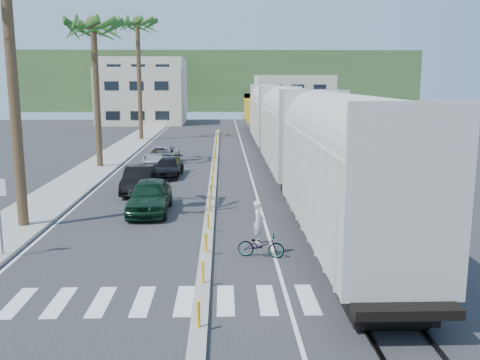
% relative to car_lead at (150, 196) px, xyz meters
% --- Properties ---
extents(ground, '(140.00, 140.00, 0.00)m').
position_rel_car_lead_xyz_m(ground, '(2.90, -8.62, -0.81)').
color(ground, '#28282B').
rests_on(ground, ground).
extents(sidewalk, '(3.00, 90.00, 0.15)m').
position_rel_car_lead_xyz_m(sidewalk, '(-5.60, 16.38, -0.74)').
color(sidewalk, gray).
rests_on(sidewalk, ground).
extents(rails, '(1.56, 100.00, 0.06)m').
position_rel_car_lead_xyz_m(rails, '(7.90, 19.38, -0.78)').
color(rails, black).
rests_on(rails, ground).
extents(median, '(0.45, 60.00, 0.85)m').
position_rel_car_lead_xyz_m(median, '(2.90, 11.34, -0.73)').
color(median, gray).
rests_on(median, ground).
extents(crosswalk, '(14.00, 2.20, 0.01)m').
position_rel_car_lead_xyz_m(crosswalk, '(2.90, -10.62, -0.81)').
color(crosswalk, silver).
rests_on(crosswalk, ground).
extents(lane_markings, '(9.42, 90.00, 0.01)m').
position_rel_car_lead_xyz_m(lane_markings, '(0.75, 16.38, -0.81)').
color(lane_markings, silver).
rests_on(lane_markings, ground).
extents(freight_train, '(3.00, 60.94, 5.85)m').
position_rel_car_lead_xyz_m(freight_train, '(7.90, 13.96, 2.09)').
color(freight_train, '#BAB7AA').
rests_on(freight_train, ground).
extents(palm_trees, '(3.50, 37.20, 13.75)m').
position_rel_car_lead_xyz_m(palm_trees, '(-5.20, 14.08, 9.99)').
color(palm_trees, brown).
rests_on(palm_trees, ground).
extents(buildings, '(38.00, 27.00, 10.00)m').
position_rel_car_lead_xyz_m(buildings, '(-3.52, 63.04, 3.55)').
color(buildings, beige).
rests_on(buildings, ground).
extents(hillside, '(80.00, 20.00, 12.00)m').
position_rel_car_lead_xyz_m(hillside, '(2.90, 91.38, 5.19)').
color(hillside, '#385628').
rests_on(hillside, ground).
extents(car_lead, '(1.99, 4.80, 1.63)m').
position_rel_car_lead_xyz_m(car_lead, '(0.00, 0.00, 0.00)').
color(car_lead, black).
rests_on(car_lead, ground).
extents(car_second, '(1.59, 4.43, 1.45)m').
position_rel_car_lead_xyz_m(car_second, '(-1.25, 4.69, -0.09)').
color(car_second, black).
rests_on(car_second, ground).
extents(car_third, '(2.22, 4.42, 1.22)m').
position_rel_car_lead_xyz_m(car_third, '(-0.10, 9.70, -0.20)').
color(car_third, black).
rests_on(car_third, ground).
extents(car_rear, '(2.99, 5.19, 1.34)m').
position_rel_car_lead_xyz_m(car_rear, '(-1.12, 14.89, -0.14)').
color(car_rear, '#B9BCBE').
rests_on(car_rear, ground).
extents(cyclist, '(1.29, 1.93, 2.09)m').
position_rel_car_lead_xyz_m(cyclist, '(4.87, -6.78, -0.16)').
color(cyclist, '#9EA0A5').
rests_on(cyclist, ground).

